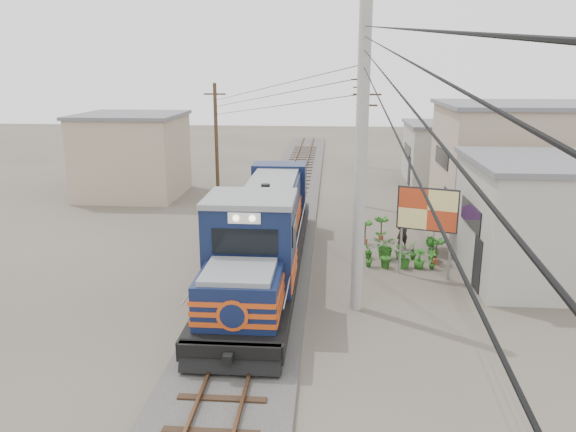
# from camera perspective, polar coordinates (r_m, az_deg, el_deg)

# --- Properties ---
(ground) EXTENTS (120.00, 120.00, 0.00)m
(ground) POSITION_cam_1_polar(r_m,az_deg,el_deg) (20.26, -3.19, -8.42)
(ground) COLOR #473F35
(ground) RESTS_ON ground
(ballast) EXTENTS (3.60, 70.00, 0.16)m
(ballast) POSITION_cam_1_polar(r_m,az_deg,el_deg) (29.62, -0.67, -0.60)
(ballast) COLOR #595651
(ballast) RESTS_ON ground
(track) EXTENTS (1.15, 70.00, 0.12)m
(track) POSITION_cam_1_polar(r_m,az_deg,el_deg) (29.57, -0.67, -0.27)
(track) COLOR #51331E
(track) RESTS_ON ground
(locomotive) EXTENTS (2.89, 15.73, 3.90)m
(locomotive) POSITION_cam_1_polar(r_m,az_deg,el_deg) (21.93, -2.43, -1.81)
(locomotive) COLOR black
(locomotive) RESTS_ON ground
(utility_pole_main) EXTENTS (0.40, 0.40, 10.00)m
(utility_pole_main) POSITION_cam_1_polar(r_m,az_deg,el_deg) (18.20, 7.41, 5.26)
(utility_pole_main) COLOR #9E9B93
(utility_pole_main) RESTS_ON ground
(wooden_pole_mid) EXTENTS (1.60, 0.24, 7.00)m
(wooden_pole_mid) POSITION_cam_1_polar(r_m,az_deg,el_deg) (32.77, 7.87, 7.20)
(wooden_pole_mid) COLOR #4C3826
(wooden_pole_mid) RESTS_ON ground
(wooden_pole_far) EXTENTS (1.60, 0.24, 7.50)m
(wooden_pole_far) POSITION_cam_1_polar(r_m,az_deg,el_deg) (46.66, 7.28, 9.81)
(wooden_pole_far) COLOR #4C3826
(wooden_pole_far) RESTS_ON ground
(wooden_pole_left) EXTENTS (1.60, 0.24, 7.00)m
(wooden_pole_left) POSITION_cam_1_polar(r_m,az_deg,el_deg) (37.45, -7.31, 8.18)
(wooden_pole_left) COLOR #4C3826
(wooden_pole_left) RESTS_ON ground
(power_lines) EXTENTS (9.65, 19.00, 3.30)m
(power_lines) POSITION_cam_1_polar(r_m,az_deg,el_deg) (27.05, -1.31, 13.98)
(power_lines) COLOR black
(power_lines) RESTS_ON ground
(shophouse_front) EXTENTS (7.35, 6.30, 4.70)m
(shophouse_front) POSITION_cam_1_polar(r_m,az_deg,el_deg) (23.90, 26.27, -0.34)
(shophouse_front) COLOR #99978B
(shophouse_front) RESTS_ON ground
(shophouse_mid) EXTENTS (8.40, 7.35, 6.20)m
(shophouse_mid) POSITION_cam_1_polar(r_m,az_deg,el_deg) (32.38, 22.36, 5.11)
(shophouse_mid) COLOR gray
(shophouse_mid) RESTS_ON ground
(shophouse_back) EXTENTS (6.30, 6.30, 4.20)m
(shophouse_back) POSITION_cam_1_polar(r_m,az_deg,el_deg) (41.72, 16.16, 6.22)
(shophouse_back) COLOR #99978B
(shophouse_back) RESTS_ON ground
(shophouse_left) EXTENTS (6.30, 6.30, 5.20)m
(shophouse_left) POSITION_cam_1_polar(r_m,az_deg,el_deg) (37.03, -15.52, 6.01)
(shophouse_left) COLOR gray
(shophouse_left) RESTS_ON ground
(billboard) EXTENTS (2.23, 0.86, 3.58)m
(billboard) POSITION_cam_1_polar(r_m,az_deg,el_deg) (22.10, 13.97, 0.41)
(billboard) COLOR #99999E
(billboard) RESTS_ON ground
(market_umbrella) EXTENTS (2.52, 2.52, 2.18)m
(market_umbrella) POSITION_cam_1_polar(r_m,az_deg,el_deg) (25.71, 14.77, 0.70)
(market_umbrella) COLOR black
(market_umbrella) RESTS_ON ground
(vendor) EXTENTS (0.70, 0.62, 1.61)m
(vendor) POSITION_cam_1_polar(r_m,az_deg,el_deg) (25.84, 11.54, -1.58)
(vendor) COLOR black
(vendor) RESTS_ON ground
(plant_nursery) EXTENTS (3.30, 1.98, 1.09)m
(plant_nursery) POSITION_cam_1_polar(r_m,az_deg,el_deg) (24.07, 11.05, -3.60)
(plant_nursery) COLOR #27661D
(plant_nursery) RESTS_ON ground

